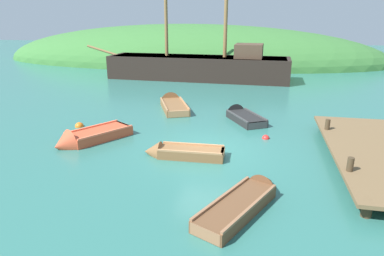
{
  "coord_description": "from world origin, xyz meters",
  "views": [
    {
      "loc": [
        1.95,
        -12.56,
        5.08
      ],
      "look_at": [
        -1.12,
        2.13,
        0.18
      ],
      "focal_mm": 31.7,
      "sensor_mm": 36.0,
      "label": 1
    }
  ],
  "objects_px": {
    "rowboat_far": "(180,154)",
    "rowboat_outer_left": "(88,138)",
    "rowboat_center": "(241,117)",
    "rowboat_near_dock": "(246,201)",
    "buoy_red": "(266,138)",
    "buoy_orange": "(79,127)",
    "sailing_ship": "(199,71)",
    "rowboat_portside": "(173,105)"
  },
  "relations": [
    {
      "from": "rowboat_outer_left",
      "to": "buoy_red",
      "type": "height_order",
      "value": "rowboat_outer_left"
    },
    {
      "from": "sailing_ship",
      "to": "rowboat_center",
      "type": "bearing_deg",
      "value": 112.58
    },
    {
      "from": "rowboat_outer_left",
      "to": "rowboat_portside",
      "type": "bearing_deg",
      "value": -165.17
    },
    {
      "from": "rowboat_portside",
      "to": "buoy_red",
      "type": "bearing_deg",
      "value": -152.52
    },
    {
      "from": "sailing_ship",
      "to": "rowboat_near_dock",
      "type": "bearing_deg",
      "value": 105.9
    },
    {
      "from": "rowboat_outer_left",
      "to": "buoy_orange",
      "type": "relative_size",
      "value": 8.29
    },
    {
      "from": "rowboat_far",
      "to": "sailing_ship",
      "type": "bearing_deg",
      "value": -83.75
    },
    {
      "from": "rowboat_near_dock",
      "to": "rowboat_far",
      "type": "relative_size",
      "value": 1.2
    },
    {
      "from": "rowboat_outer_left",
      "to": "rowboat_center",
      "type": "distance_m",
      "value": 7.83
    },
    {
      "from": "rowboat_center",
      "to": "buoy_orange",
      "type": "height_order",
      "value": "rowboat_center"
    },
    {
      "from": "rowboat_far",
      "to": "rowboat_outer_left",
      "type": "distance_m",
      "value": 4.34
    },
    {
      "from": "rowboat_near_dock",
      "to": "buoy_red",
      "type": "relative_size",
      "value": 11.28
    },
    {
      "from": "sailing_ship",
      "to": "buoy_orange",
      "type": "relative_size",
      "value": 42.43
    },
    {
      "from": "rowboat_center",
      "to": "rowboat_portside",
      "type": "bearing_deg",
      "value": 37.89
    },
    {
      "from": "rowboat_portside",
      "to": "rowboat_center",
      "type": "relative_size",
      "value": 1.26
    },
    {
      "from": "rowboat_near_dock",
      "to": "rowboat_center",
      "type": "bearing_deg",
      "value": 30.08
    },
    {
      "from": "rowboat_far",
      "to": "rowboat_portside",
      "type": "xyz_separation_m",
      "value": [
        -2.21,
        7.19,
        0.01
      ]
    },
    {
      "from": "rowboat_center",
      "to": "rowboat_outer_left",
      "type": "bearing_deg",
      "value": 96.89
    },
    {
      "from": "rowboat_portside",
      "to": "buoy_red",
      "type": "relative_size",
      "value": 12.21
    },
    {
      "from": "rowboat_far",
      "to": "buoy_orange",
      "type": "bearing_deg",
      "value": -26.63
    },
    {
      "from": "sailing_ship",
      "to": "rowboat_far",
      "type": "distance_m",
      "value": 17.2
    },
    {
      "from": "rowboat_outer_left",
      "to": "rowboat_center",
      "type": "relative_size",
      "value": 1.09
    },
    {
      "from": "rowboat_near_dock",
      "to": "rowboat_portside",
      "type": "relative_size",
      "value": 0.92
    },
    {
      "from": "buoy_orange",
      "to": "buoy_red",
      "type": "distance_m",
      "value": 8.95
    },
    {
      "from": "sailing_ship",
      "to": "rowboat_portside",
      "type": "relative_size",
      "value": 4.43
    },
    {
      "from": "rowboat_center",
      "to": "buoy_red",
      "type": "bearing_deg",
      "value": 174.03
    },
    {
      "from": "buoy_orange",
      "to": "sailing_ship",
      "type": "bearing_deg",
      "value": 77.08
    },
    {
      "from": "rowboat_portside",
      "to": "buoy_orange",
      "type": "distance_m",
      "value": 5.75
    },
    {
      "from": "rowboat_far",
      "to": "rowboat_outer_left",
      "type": "xyz_separation_m",
      "value": [
        -4.27,
        0.78,
        0.02
      ]
    },
    {
      "from": "buoy_orange",
      "to": "rowboat_far",
      "type": "bearing_deg",
      "value": -24.73
    },
    {
      "from": "buoy_red",
      "to": "buoy_orange",
      "type": "bearing_deg",
      "value": -179.31
    },
    {
      "from": "rowboat_far",
      "to": "rowboat_center",
      "type": "relative_size",
      "value": 0.97
    },
    {
      "from": "sailing_ship",
      "to": "buoy_red",
      "type": "height_order",
      "value": "sailing_ship"
    },
    {
      "from": "sailing_ship",
      "to": "buoy_orange",
      "type": "distance_m",
      "value": 14.76
    },
    {
      "from": "rowboat_outer_left",
      "to": "sailing_ship",
      "type": "bearing_deg",
      "value": -153.79
    },
    {
      "from": "sailing_ship",
      "to": "rowboat_outer_left",
      "type": "distance_m",
      "value": 16.34
    },
    {
      "from": "rowboat_center",
      "to": "buoy_orange",
      "type": "relative_size",
      "value": 7.61
    },
    {
      "from": "rowboat_near_dock",
      "to": "rowboat_center",
      "type": "relative_size",
      "value": 1.16
    },
    {
      "from": "buoy_red",
      "to": "rowboat_outer_left",
      "type": "bearing_deg",
      "value": -165.29
    },
    {
      "from": "rowboat_far",
      "to": "rowboat_center",
      "type": "xyz_separation_m",
      "value": [
        1.96,
        5.52,
        -0.0
      ]
    },
    {
      "from": "rowboat_far",
      "to": "buoy_red",
      "type": "relative_size",
      "value": 9.39
    },
    {
      "from": "rowboat_outer_left",
      "to": "rowboat_center",
      "type": "bearing_deg",
      "value": 159.91
    }
  ]
}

